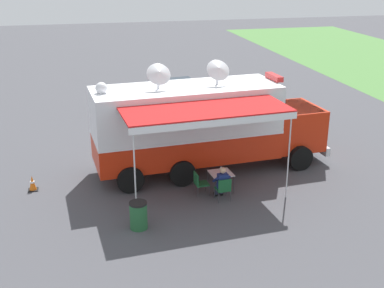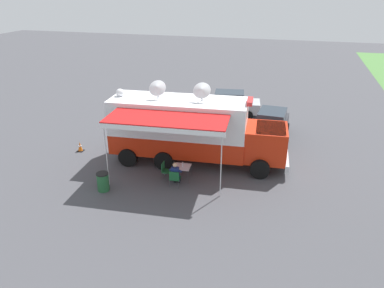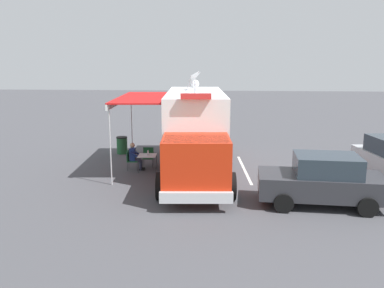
{
  "view_description": "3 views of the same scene",
  "coord_description": "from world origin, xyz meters",
  "views": [
    {
      "loc": [
        18.17,
        -4.05,
        8.12
      ],
      "look_at": [
        1.15,
        -0.04,
        1.58
      ],
      "focal_mm": 46.84,
      "sensor_mm": 36.0,
      "label": 1
    },
    {
      "loc": [
        17.67,
        5.69,
        9.08
      ],
      "look_at": [
        0.17,
        0.79,
        1.13
      ],
      "focal_mm": 34.57,
      "sensor_mm": 36.0,
      "label": 2
    },
    {
      "loc": [
        -1.23,
        17.76,
        4.82
      ],
      "look_at": [
        0.16,
        -0.13,
        1.07
      ],
      "focal_mm": 36.82,
      "sensor_mm": 36.0,
      "label": 3
    }
  ],
  "objects": [
    {
      "name": "ground_plane",
      "position": [
        0.0,
        0.0,
        0.0
      ],
      "size": [
        100.0,
        100.0,
        0.0
      ],
      "primitive_type": "plane",
      "color": "#47474C"
    },
    {
      "name": "trash_bin",
      "position": [
        4.1,
        -2.48,
        0.46
      ],
      "size": [
        0.57,
        0.57,
        0.91
      ],
      "color": "#235B33",
      "rests_on": "ground"
    },
    {
      "name": "traffic_cone",
      "position": [
        0.44,
        -5.94,
        0.28
      ],
      "size": [
        0.36,
        0.36,
        0.58
      ],
      "color": "black",
      "rests_on": "ground"
    },
    {
      "name": "folding_chair_at_table",
      "position": [
        2.9,
        0.69,
        0.51
      ],
      "size": [
        0.51,
        0.51,
        0.87
      ],
      "color": "#19562D",
      "rests_on": "ground"
    },
    {
      "name": "folding_chair_beside_table",
      "position": [
        2.22,
        -0.02,
        0.51
      ],
      "size": [
        0.51,
        0.51,
        0.87
      ],
      "color": "#19562D",
      "rests_on": "ground"
    },
    {
      "name": "lot_stripe",
      "position": [
        -2.27,
        0.19,
        0.0
      ],
      "size": [
        0.48,
        4.8,
        0.01
      ],
      "primitive_type": "cube",
      "rotation": [
        0.0,
        0.0,
        0.07
      ],
      "color": "silver",
      "rests_on": "ground"
    },
    {
      "name": "folding_table",
      "position": [
        2.1,
        0.83,
        0.67
      ],
      "size": [
        0.86,
        0.86,
        0.73
      ],
      "color": "silver",
      "rests_on": "ground"
    },
    {
      "name": "water_bottle",
      "position": [
        2.06,
        0.84,
        0.83
      ],
      "size": [
        0.07,
        0.07,
        0.22
      ],
      "color": "silver",
      "rests_on": "folding_table"
    },
    {
      "name": "seated_responder",
      "position": [
        2.71,
        0.68,
        0.65
      ],
      "size": [
        0.68,
        0.58,
        1.25
      ],
      "color": "navy",
      "rests_on": "ground"
    },
    {
      "name": "car_far_corner",
      "position": [
        -4.66,
        4.63,
        0.88
      ],
      "size": [
        4.3,
        2.22,
        1.76
      ],
      "color": "#2D2D33",
      "rests_on": "ground"
    },
    {
      "name": "command_truck",
      "position": [
        -0.02,
        0.75,
        1.95
      ],
      "size": [
        5.42,
        9.65,
        4.53
      ],
      "color": "red",
      "rests_on": "ground"
    }
  ]
}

